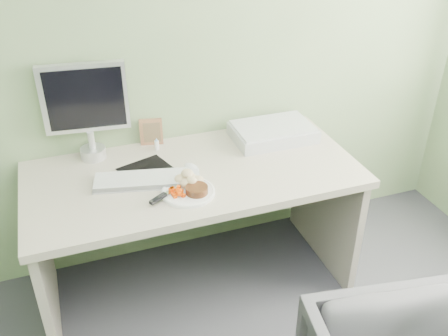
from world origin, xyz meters
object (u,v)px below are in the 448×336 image
object	(u,v)px
plate	(188,192)
scanner	(273,133)
desk	(195,202)
monitor	(86,106)

from	to	relation	value
plate	scanner	distance (m)	0.68
desk	plate	size ratio (longest dim) A/B	6.60
monitor	scanner	bearing A→B (deg)	-1.36
desk	monitor	bearing A→B (deg)	144.47
plate	scanner	xyz separation A→B (m)	(0.58, 0.36, 0.03)
plate	scanner	bearing A→B (deg)	31.99
scanner	monitor	distance (m)	0.98
monitor	plate	bearing A→B (deg)	-47.17
desk	monitor	size ratio (longest dim) A/B	3.28
desk	monitor	world-z (taller)	monitor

